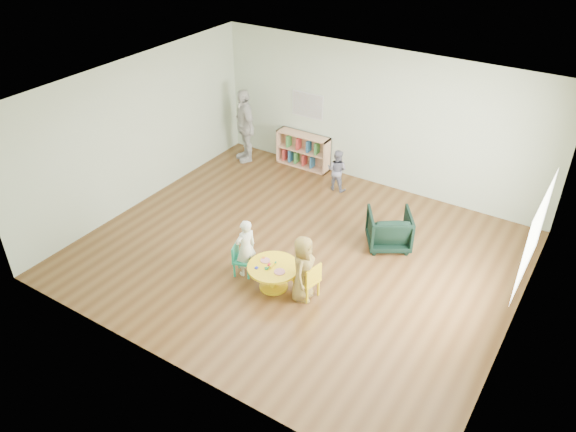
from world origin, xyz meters
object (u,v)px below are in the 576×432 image
object	(u,v)px
toddler	(337,170)
child_left	(246,248)
kid_chair_left	(241,258)
child_right	(303,269)
activity_table	(273,273)
armchair	(389,229)
adult_caretaker	(245,125)
bookshelf	(303,150)
kid_chair_right	(309,280)

from	to	relation	value
toddler	child_left	bearing A→B (deg)	89.26
kid_chair_left	child_right	size ratio (longest dim) A/B	0.50
activity_table	child_left	xyz separation A→B (m)	(-0.56, 0.06, 0.22)
toddler	child_right	bearing A→B (deg)	107.42
kid_chair_left	activity_table	bearing A→B (deg)	70.64
activity_table	armchair	distance (m)	2.26
activity_table	toddler	world-z (taller)	toddler
child_left	toddler	bearing A→B (deg)	-156.86
child_left	adult_caretaker	bearing A→B (deg)	-122.14
armchair	child_left	distance (m)	2.53
bookshelf	activity_table	bearing A→B (deg)	-65.19
bookshelf	child_left	bearing A→B (deg)	-72.24
activity_table	armchair	bearing A→B (deg)	62.38
kid_chair_right	adult_caretaker	bearing A→B (deg)	58.95
child_right	toddler	xyz separation A→B (m)	(-1.16, 3.22, -0.11)
kid_chair_left	child_right	world-z (taller)	child_right
child_right	toddler	size ratio (longest dim) A/B	1.26
child_left	toddler	distance (m)	3.21
child_left	adult_caretaker	distance (m)	4.13
activity_table	child_right	xyz separation A→B (m)	(0.51, 0.04, 0.26)
toddler	kid_chair_right	bearing A→B (deg)	108.85
child_left	child_right	size ratio (longest dim) A/B	0.92
kid_chair_left	armchair	xyz separation A→B (m)	(1.68, 1.99, 0.04)
child_right	child_left	bearing A→B (deg)	74.32
child_right	toddler	bearing A→B (deg)	4.94
kid_chair_left	bookshelf	world-z (taller)	bookshelf
child_left	child_right	world-z (taller)	child_right
kid_chair_right	adult_caretaker	distance (m)	4.88
kid_chair_right	armchair	size ratio (longest dim) A/B	0.83
armchair	kid_chair_right	bearing A→B (deg)	43.80
armchair	adult_caretaker	bearing A→B (deg)	-51.18
kid_chair_right	adult_caretaker	world-z (taller)	adult_caretaker
kid_chair_right	bookshelf	xyz separation A→B (m)	(-2.34, 3.70, 0.04)
kid_chair_right	child_left	xyz separation A→B (m)	(-1.14, -0.04, 0.18)
toddler	kid_chair_left	bearing A→B (deg)	87.86
kid_chair_left	kid_chair_right	size ratio (longest dim) A/B	0.89
bookshelf	armchair	world-z (taller)	bookshelf
armchair	adult_caretaker	xyz separation A→B (m)	(-4.04, 1.37, 0.48)
toddler	adult_caretaker	distance (m)	2.38
kid_chair_left	adult_caretaker	bearing A→B (deg)	-163.30
kid_chair_right	child_right	distance (m)	0.24
child_left	bookshelf	bearing A→B (deg)	-140.67
child_right	kid_chair_left	bearing A→B (deg)	76.59
toddler	activity_table	bearing A→B (deg)	98.89
bookshelf	child_left	distance (m)	3.93
child_right	adult_caretaker	xyz separation A→B (m)	(-3.51, 3.34, 0.27)
toddler	bookshelf	bearing A→B (deg)	-28.17
child_left	toddler	xyz separation A→B (m)	(-0.09, 3.21, -0.07)
armchair	toddler	distance (m)	2.11
activity_table	kid_chair_left	world-z (taller)	kid_chair_left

